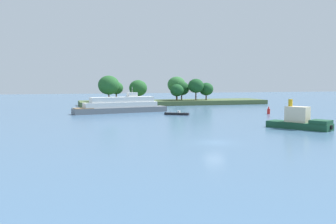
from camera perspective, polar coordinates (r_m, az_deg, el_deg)
ground_plane at (r=49.96m, az=6.92°, el=-4.53°), size 400.00×400.00×0.00m
treeline_island at (r=129.18m, az=-0.31°, el=2.57°), size 63.14×14.23×9.69m
fishing_skiff at (r=89.73m, az=1.35°, el=-0.27°), size 5.52×4.11×1.00m
tugboat at (r=67.35m, az=19.07°, el=-1.33°), size 8.17×10.60×4.88m
white_riverboat at (r=96.60m, az=-6.98°, el=0.91°), size 24.41×8.60×6.47m
channel_buoy_red at (r=95.36m, az=14.75°, el=0.20°), size 0.70×0.70×1.90m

